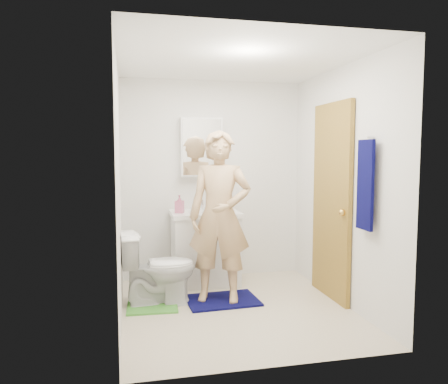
# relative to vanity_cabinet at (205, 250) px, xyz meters

# --- Properties ---
(floor) EXTENTS (2.20, 2.40, 0.02)m
(floor) POSITION_rel_vanity_cabinet_xyz_m (0.15, -0.91, -0.41)
(floor) COLOR beige
(floor) RESTS_ON ground
(ceiling) EXTENTS (2.20, 2.40, 0.02)m
(ceiling) POSITION_rel_vanity_cabinet_xyz_m (0.15, -0.91, 2.01)
(ceiling) COLOR white
(ceiling) RESTS_ON ground
(wall_back) EXTENTS (2.20, 0.02, 2.40)m
(wall_back) POSITION_rel_vanity_cabinet_xyz_m (0.15, 0.30, 0.80)
(wall_back) COLOR silver
(wall_back) RESTS_ON ground
(wall_front) EXTENTS (2.20, 0.02, 2.40)m
(wall_front) POSITION_rel_vanity_cabinet_xyz_m (0.15, -2.12, 0.80)
(wall_front) COLOR silver
(wall_front) RESTS_ON ground
(wall_left) EXTENTS (0.02, 2.40, 2.40)m
(wall_left) POSITION_rel_vanity_cabinet_xyz_m (-0.96, -0.91, 0.80)
(wall_left) COLOR silver
(wall_left) RESTS_ON ground
(wall_right) EXTENTS (0.02, 2.40, 2.40)m
(wall_right) POSITION_rel_vanity_cabinet_xyz_m (1.26, -0.91, 0.80)
(wall_right) COLOR silver
(wall_right) RESTS_ON ground
(vanity_cabinet) EXTENTS (0.75, 0.55, 0.80)m
(vanity_cabinet) POSITION_rel_vanity_cabinet_xyz_m (0.00, 0.00, 0.00)
(vanity_cabinet) COLOR white
(vanity_cabinet) RESTS_ON floor
(countertop) EXTENTS (0.79, 0.59, 0.05)m
(countertop) POSITION_rel_vanity_cabinet_xyz_m (0.00, 0.00, 0.43)
(countertop) COLOR white
(countertop) RESTS_ON vanity_cabinet
(sink_basin) EXTENTS (0.40, 0.40, 0.03)m
(sink_basin) POSITION_rel_vanity_cabinet_xyz_m (0.00, 0.00, 0.44)
(sink_basin) COLOR white
(sink_basin) RESTS_ON countertop
(faucet) EXTENTS (0.03, 0.03, 0.12)m
(faucet) POSITION_rel_vanity_cabinet_xyz_m (0.00, 0.18, 0.51)
(faucet) COLOR silver
(faucet) RESTS_ON countertop
(medicine_cabinet) EXTENTS (0.50, 0.12, 0.70)m
(medicine_cabinet) POSITION_rel_vanity_cabinet_xyz_m (0.00, 0.22, 1.20)
(medicine_cabinet) COLOR white
(medicine_cabinet) RESTS_ON wall_back
(mirror_panel) EXTENTS (0.46, 0.01, 0.66)m
(mirror_panel) POSITION_rel_vanity_cabinet_xyz_m (0.00, 0.16, 1.20)
(mirror_panel) COLOR white
(mirror_panel) RESTS_ON wall_back
(door) EXTENTS (0.05, 0.80, 2.05)m
(door) POSITION_rel_vanity_cabinet_xyz_m (1.22, -0.76, 0.62)
(door) COLOR #A6802D
(door) RESTS_ON ground
(door_knob) EXTENTS (0.07, 0.07, 0.07)m
(door_knob) POSITION_rel_vanity_cabinet_xyz_m (1.18, -1.08, 0.55)
(door_knob) COLOR gold
(door_knob) RESTS_ON door
(towel) EXTENTS (0.03, 0.24, 0.80)m
(towel) POSITION_rel_vanity_cabinet_xyz_m (1.18, -1.48, 0.85)
(towel) COLOR #06063E
(towel) RESTS_ON wall_right
(towel_hook) EXTENTS (0.06, 0.02, 0.02)m
(towel_hook) POSITION_rel_vanity_cabinet_xyz_m (1.22, -1.48, 1.27)
(towel_hook) COLOR silver
(towel_hook) RESTS_ON wall_right
(toilet) EXTENTS (0.75, 0.45, 0.75)m
(toilet) POSITION_rel_vanity_cabinet_xyz_m (-0.59, -0.61, -0.03)
(toilet) COLOR white
(toilet) RESTS_ON floor
(bath_mat) EXTENTS (0.76, 0.56, 0.02)m
(bath_mat) POSITION_rel_vanity_cabinet_xyz_m (0.06, -0.67, -0.39)
(bath_mat) COLOR #06063E
(bath_mat) RESTS_ON floor
(green_rug) EXTENTS (0.51, 0.44, 0.02)m
(green_rug) POSITION_rel_vanity_cabinet_xyz_m (-0.66, -0.70, -0.39)
(green_rug) COLOR green
(green_rug) RESTS_ON floor
(soap_dispenser) EXTENTS (0.12, 0.12, 0.20)m
(soap_dispenser) POSITION_rel_vanity_cabinet_xyz_m (-0.30, -0.04, 0.55)
(soap_dispenser) COLOR #BF597D
(soap_dispenser) RESTS_ON countertop
(toothbrush_cup) EXTENTS (0.11, 0.11, 0.09)m
(toothbrush_cup) POSITION_rel_vanity_cabinet_xyz_m (0.28, 0.10, 0.49)
(toothbrush_cup) COLOR #5C3F8C
(toothbrush_cup) RESTS_ON countertop
(man) EXTENTS (0.73, 0.60, 1.74)m
(man) POSITION_rel_vanity_cabinet_xyz_m (0.03, -0.68, 0.49)
(man) COLOR tan
(man) RESTS_ON bath_mat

